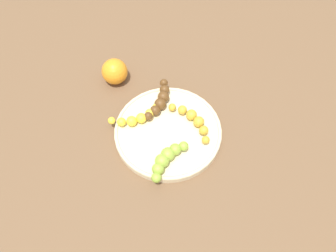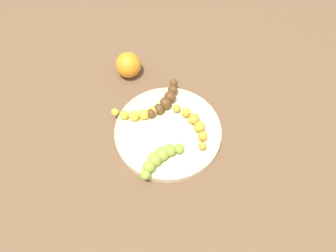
# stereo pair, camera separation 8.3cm
# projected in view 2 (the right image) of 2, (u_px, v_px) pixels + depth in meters

# --- Properties ---
(ground_plane) EXTENTS (2.40, 2.40, 0.00)m
(ground_plane) POSITION_uv_depth(u_px,v_px,m) (168.00, 133.00, 0.86)
(ground_plane) COLOR brown
(fruit_bowl) EXTENTS (0.29, 0.29, 0.02)m
(fruit_bowl) POSITION_uv_depth(u_px,v_px,m) (168.00, 131.00, 0.85)
(fruit_bowl) COLOR beige
(fruit_bowl) RESTS_ON ground_plane
(banana_spotted) EXTENTS (0.06, 0.15, 0.03)m
(banana_spotted) POSITION_uv_depth(u_px,v_px,m) (195.00, 124.00, 0.84)
(banana_spotted) COLOR gold
(banana_spotted) RESTS_ON fruit_bowl
(banana_overripe) EXTENTS (0.13, 0.08, 0.03)m
(banana_overripe) POSITION_uv_depth(u_px,v_px,m) (166.00, 99.00, 0.88)
(banana_overripe) COLOR #593819
(banana_overripe) RESTS_ON fruit_bowl
(banana_yellow) EXTENTS (0.13, 0.07, 0.03)m
(banana_yellow) POSITION_uv_depth(u_px,v_px,m) (139.00, 113.00, 0.86)
(banana_yellow) COLOR yellow
(banana_yellow) RESTS_ON fruit_bowl
(banana_green) EXTENTS (0.13, 0.06, 0.04)m
(banana_green) POSITION_uv_depth(u_px,v_px,m) (159.00, 158.00, 0.78)
(banana_green) COLOR #8CAD38
(banana_green) RESTS_ON fruit_bowl
(orange_fruit) EXTENTS (0.08, 0.08, 0.08)m
(orange_fruit) POSITION_uv_depth(u_px,v_px,m) (128.00, 65.00, 0.94)
(orange_fruit) COLOR orange
(orange_fruit) RESTS_ON ground_plane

